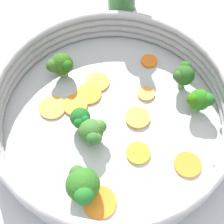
{
  "coord_description": "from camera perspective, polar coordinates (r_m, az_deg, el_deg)",
  "views": [
    {
      "loc": [
        0.19,
        0.16,
        0.45
      ],
      "look_at": [
        0.0,
        0.0,
        0.03
      ],
      "focal_mm": 50.0,
      "sensor_mm": 36.0,
      "label": 1
    }
  ],
  "objects": [
    {
      "name": "carrot_slice_9",
      "position": [
        0.57,
        6.81,
        9.22
      ],
      "size": [
        0.04,
        0.04,
        0.01
      ],
      "primitive_type": "cylinder",
      "rotation": [
        0.0,
        0.0,
        2.15
      ],
      "color": "orange",
      "rests_on": "skillet"
    },
    {
      "name": "broccoli_floret_5",
      "position": [
        0.5,
        15.7,
        2.17
      ],
      "size": [
        0.04,
        0.04,
        0.04
      ],
      "color": "#6DA658",
      "rests_on": "skillet"
    },
    {
      "name": "broccoli_floret_4",
      "position": [
        0.52,
        12.96,
        6.72
      ],
      "size": [
        0.04,
        0.03,
        0.05
      ],
      "color": "#67954D",
      "rests_on": "skillet"
    },
    {
      "name": "broccoli_floret_2",
      "position": [
        0.46,
        -3.42,
        -3.84
      ],
      "size": [
        0.04,
        0.04,
        0.04
      ],
      "color": "#6EA35E",
      "rests_on": "skillet"
    },
    {
      "name": "broccoli_floret_0",
      "position": [
        0.53,
        -9.25,
        8.55
      ],
      "size": [
        0.04,
        0.04,
        0.05
      ],
      "color": "#6E9F5E",
      "rests_on": "skillet"
    },
    {
      "name": "carrot_slice_0",
      "position": [
        0.45,
        -2.24,
        -16.18
      ],
      "size": [
        0.05,
        0.05,
        0.0
      ],
      "primitive_type": "cylinder",
      "rotation": [
        0.0,
        0.0,
        3.0
      ],
      "color": "orange",
      "rests_on": "skillet"
    },
    {
      "name": "ground_plane",
      "position": [
        0.51,
        0.0,
        -1.75
      ],
      "size": [
        4.0,
        4.0,
        0.0
      ],
      "primitive_type": "plane",
      "color": "#B6B8BF"
    },
    {
      "name": "broccoli_floret_1",
      "position": [
        0.47,
        -5.78,
        -1.24
      ],
      "size": [
        0.03,
        0.03,
        0.04
      ],
      "color": "#7AAB6E",
      "rests_on": "skillet"
    },
    {
      "name": "skillet_rim_wall",
      "position": [
        0.48,
        0.0,
        0.84
      ],
      "size": [
        0.37,
        0.37,
        0.06
      ],
      "color": "#AFAEB3",
      "rests_on": "skillet"
    },
    {
      "name": "broccoli_floret_3",
      "position": [
        0.43,
        -5.39,
        -13.22
      ],
      "size": [
        0.05,
        0.05,
        0.05
      ],
      "color": "#608E45",
      "rests_on": "skillet"
    },
    {
      "name": "carrot_slice_2",
      "position": [
        0.52,
        6.23,
        3.36
      ],
      "size": [
        0.04,
        0.04,
        0.0
      ],
      "primitive_type": "cylinder",
      "rotation": [
        0.0,
        0.0,
        5.25
      ],
      "color": "orange",
      "rests_on": "skillet"
    },
    {
      "name": "carrot_slice_3",
      "position": [
        0.51,
        -6.75,
        1.28
      ],
      "size": [
        0.06,
        0.06,
        0.0
      ],
      "primitive_type": "cylinder",
      "rotation": [
        0.0,
        0.0,
        0.7
      ],
      "color": "orange",
      "rests_on": "skillet"
    },
    {
      "name": "carrot_slice_7",
      "position": [
        0.52,
        -10.83,
        0.81
      ],
      "size": [
        0.06,
        0.06,
        0.0
      ],
      "primitive_type": "cylinder",
      "rotation": [
        0.0,
        0.0,
        0.97
      ],
      "color": "orange",
      "rests_on": "skillet"
    },
    {
      "name": "skillet",
      "position": [
        0.51,
        0.0,
        -1.32
      ],
      "size": [
        0.36,
        0.36,
        0.02
      ],
      "primitive_type": "cylinder",
      "color": "#B2B5B7",
      "rests_on": "ground_plane"
    },
    {
      "name": "skillet_rivet_right",
      "position": [
        0.51,
        19.54,
        -2.81
      ],
      "size": [
        0.01,
        0.01,
        0.01
      ],
      "primitive_type": "sphere",
      "color": "#B4B4BC",
      "rests_on": "skillet"
    },
    {
      "name": "carrot_slice_5",
      "position": [
        0.52,
        -4.27,
        3.33
      ],
      "size": [
        0.05,
        0.05,
        0.0
      ],
      "primitive_type": "cylinder",
      "rotation": [
        0.0,
        0.0,
        5.02
      ],
      "color": "orange",
      "rests_on": "skillet"
    },
    {
      "name": "carrot_slice_8",
      "position": [
        0.54,
        -2.67,
        5.48
      ],
      "size": [
        0.06,
        0.06,
        0.0
      ],
      "primitive_type": "cylinder",
      "rotation": [
        0.0,
        0.0,
        5.35
      ],
      "color": "orange",
      "rests_on": "skillet"
    },
    {
      "name": "skillet_rivet_left",
      "position": [
        0.48,
        18.53,
        -9.16
      ],
      "size": [
        0.01,
        0.01,
        0.01
      ],
      "primitive_type": "sphere",
      "color": "#AEB5B7",
      "rests_on": "skillet"
    },
    {
      "name": "carrot_slice_6",
      "position": [
        0.48,
        13.66,
        -9.32
      ],
      "size": [
        0.05,
        0.05,
        0.0
      ],
      "primitive_type": "cylinder",
      "rotation": [
        0.0,
        0.0,
        1.78
      ],
      "color": "orange",
      "rests_on": "skillet"
    },
    {
      "name": "carrot_slice_4",
      "position": [
        0.47,
        4.82,
        -7.47
      ],
      "size": [
        0.04,
        0.04,
        0.0
      ],
      "primitive_type": "cylinder",
      "rotation": [
        0.0,
        0.0,
        4.49
      ],
      "color": "orange",
      "rests_on": "skillet"
    },
    {
      "name": "carrot_slice_1",
      "position": [
        0.5,
        4.7,
        -1.05
      ],
      "size": [
        0.06,
        0.06,
        0.01
      ],
      "primitive_type": "cylinder",
      "rotation": [
        0.0,
        0.0,
        0.81
      ],
      "color": "orange",
      "rests_on": "skillet"
    }
  ]
}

